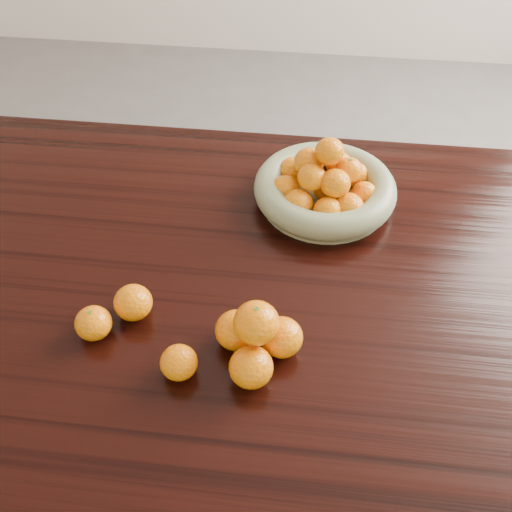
# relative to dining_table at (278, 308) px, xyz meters

# --- Properties ---
(ground) EXTENTS (5.00, 5.00, 0.00)m
(ground) POSITION_rel_dining_table_xyz_m (0.00, 0.00, -0.66)
(ground) COLOR #5E5A58
(ground) RESTS_ON ground
(dining_table) EXTENTS (2.00, 1.00, 0.75)m
(dining_table) POSITION_rel_dining_table_xyz_m (0.00, 0.00, 0.00)
(dining_table) COLOR black
(dining_table) RESTS_ON ground
(fruit_bowl) EXTENTS (0.31, 0.31, 0.16)m
(fruit_bowl) POSITION_rel_dining_table_xyz_m (0.08, 0.25, 0.13)
(fruit_bowl) COLOR gray
(fruit_bowl) RESTS_ON dining_table
(orange_pyramid) EXTENTS (0.15, 0.15, 0.13)m
(orange_pyramid) POSITION_rel_dining_table_xyz_m (-0.02, -0.18, 0.14)
(orange_pyramid) COLOR orange
(orange_pyramid) RESTS_ON dining_table
(loose_orange_0) EXTENTS (0.07, 0.07, 0.06)m
(loose_orange_0) POSITION_rel_dining_table_xyz_m (-0.31, -0.17, 0.12)
(loose_orange_0) COLOR orange
(loose_orange_0) RESTS_ON dining_table
(loose_orange_1) EXTENTS (0.07, 0.07, 0.07)m
(loose_orange_1) POSITION_rel_dining_table_xyz_m (-0.26, -0.12, 0.12)
(loose_orange_1) COLOR orange
(loose_orange_1) RESTS_ON dining_table
(loose_orange_2) EXTENTS (0.06, 0.06, 0.06)m
(loose_orange_2) POSITION_rel_dining_table_xyz_m (-0.15, -0.23, 0.12)
(loose_orange_2) COLOR orange
(loose_orange_2) RESTS_ON dining_table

